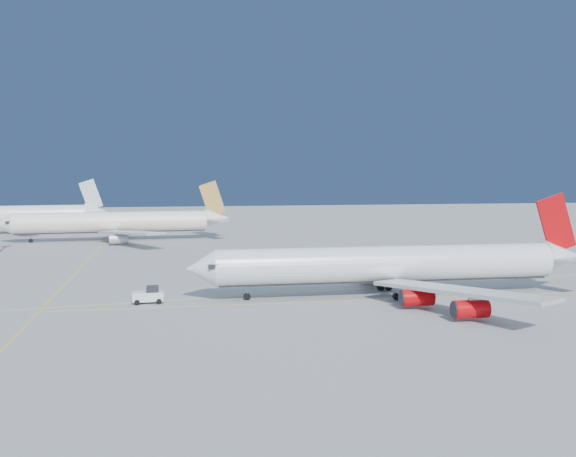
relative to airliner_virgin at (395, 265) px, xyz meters
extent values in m
plane|color=slate|center=(-12.46, 11.04, -4.79)|extent=(500.00, 500.00, 0.00)
cube|color=yellow|center=(-7.46, -2.96, -4.78)|extent=(90.00, 0.18, 0.02)
cube|color=yellow|center=(-12.46, 5.04, -4.78)|extent=(118.86, 16.88, 0.02)
cube|color=yellow|center=(-52.46, 41.04, -4.78)|extent=(0.18, 140.00, 0.02)
cylinder|color=white|center=(-1.40, 0.01, 0.16)|extent=(53.34, 5.97, 5.52)
cone|color=white|center=(-30.14, 0.26, 0.16)|extent=(4.33, 5.56, 5.52)
cone|color=white|center=(28.57, -0.24, 0.73)|extent=(6.71, 5.30, 5.24)
cube|color=black|center=(-28.34, 0.24, 0.73)|extent=(1.57, 5.26, 0.67)
cube|color=#B7B7BC|center=(3.29, -15.48, -1.36)|extent=(16.31, 27.02, 0.52)
cube|color=#B7B7BC|center=(3.56, 15.43, -1.36)|extent=(16.70, 26.89, 0.52)
cube|color=#B6070B|center=(27.15, -0.23, 6.06)|extent=(7.32, 0.49, 10.07)
cylinder|color=gray|center=(-23.25, 0.20, -3.17)|extent=(0.23, 0.23, 2.19)
cylinder|color=black|center=(-23.25, 0.20, -4.27)|extent=(1.05, 0.68, 1.05)
cylinder|color=gray|center=(-0.49, -3.90, -3.17)|extent=(0.30, 0.30, 2.19)
cylinder|color=black|center=(-0.49, -3.90, -4.27)|extent=(1.05, 0.87, 1.05)
cylinder|color=gray|center=(-0.42, 3.91, -3.17)|extent=(0.30, 0.30, 2.19)
cylinder|color=black|center=(-0.42, 3.91, -4.27)|extent=(1.05, 0.87, 1.05)
cylinder|color=#B6070B|center=(-0.52, -10.48, -3.14)|extent=(4.59, 2.42, 2.38)
cylinder|color=#B6070B|center=(3.45, -18.80, -3.14)|extent=(4.59, 2.42, 2.38)
cylinder|color=#B6070B|center=(-0.34, 10.49, -3.14)|extent=(4.59, 2.42, 2.38)
cylinder|color=#B6070B|center=(3.77, 18.74, -3.14)|extent=(4.59, 2.42, 2.38)
cylinder|color=#F0E7CC|center=(-50.80, 89.43, 0.37)|extent=(52.40, 9.10, 5.72)
cone|color=#F0E7CC|center=(-79.01, 87.59, 0.37)|extent=(4.87, 6.00, 5.72)
cone|color=#F0E7CC|center=(-21.29, 91.35, 0.98)|extent=(7.36, 5.88, 5.43)
cube|color=black|center=(-77.11, 87.71, 0.98)|extent=(1.95, 5.52, 0.70)
cube|color=#B7B7BC|center=(-44.94, 74.02, -1.20)|extent=(18.41, 26.94, 0.55)
cube|color=#B7B7BC|center=(-47.00, 105.46, -1.20)|extent=(15.42, 27.94, 0.55)
cube|color=#C38349|center=(-22.79, 91.26, 6.57)|extent=(7.72, 0.95, 10.61)
cylinder|color=gray|center=(-72.13, 88.03, -3.08)|extent=(0.24, 0.24, 2.31)
cylinder|color=black|center=(-72.13, 88.03, -4.24)|extent=(1.15, 0.77, 1.10)
cylinder|color=gray|center=(-49.54, 85.44, -3.08)|extent=(0.32, 0.32, 2.31)
cylinder|color=black|center=(-49.54, 85.44, -4.24)|extent=(1.16, 0.97, 1.10)
cylinder|color=gray|center=(-50.06, 93.54, -3.08)|extent=(0.32, 0.32, 2.31)
cylinder|color=black|center=(-50.06, 93.54, -4.24)|extent=(1.16, 0.97, 1.10)
cylinder|color=#B7B7BC|center=(-47.99, 76.64, -3.08)|extent=(4.97, 2.81, 2.51)
cylinder|color=#B7B7BC|center=(-49.68, 102.47, -3.08)|extent=(4.97, 2.81, 2.51)
cylinder|color=white|center=(-88.58, 128.56, 0.39)|extent=(51.07, 10.49, 5.69)
cone|color=white|center=(-59.78, 131.32, 1.00)|extent=(7.59, 6.05, 5.40)
cube|color=#B7B7BC|center=(-82.48, 113.67, -1.17)|extent=(18.77, 26.11, 0.56)
cube|color=#B7B7BC|center=(-85.42, 144.35, -1.17)|extent=(14.51, 27.50, 0.56)
cube|color=silver|center=(-61.30, 131.17, 6.63)|extent=(7.82, 1.20, 10.74)
cylinder|color=gray|center=(-87.19, 124.62, -3.06)|extent=(0.32, 0.32, 2.33)
cylinder|color=black|center=(-87.19, 124.62, -4.23)|extent=(1.20, 1.02, 1.12)
cylinder|color=gray|center=(-87.96, 132.70, -3.06)|extent=(0.32, 0.32, 2.33)
cylinder|color=black|center=(-87.96, 132.70, -4.23)|extent=(1.20, 1.02, 1.12)
cylinder|color=#B7B7BC|center=(-85.59, 116.12, -3.08)|extent=(5.09, 2.99, 2.54)
cylinder|color=#B7B7BC|center=(-88.00, 141.35, -3.08)|extent=(5.09, 2.99, 2.54)
cube|color=white|center=(-37.85, 0.52, -3.79)|extent=(4.53, 2.41, 1.33)
cube|color=black|center=(-37.18, 0.55, -2.79)|extent=(1.86, 1.96, 1.00)
cylinder|color=black|center=(-39.35, -0.71, -4.40)|extent=(0.79, 0.42, 0.78)
cylinder|color=black|center=(-39.45, 1.62, -4.40)|extent=(0.79, 0.42, 0.78)
cylinder|color=black|center=(-36.24, -0.58, -4.40)|extent=(0.79, 0.42, 0.78)
cylinder|color=black|center=(-36.34, 1.75, -4.40)|extent=(0.79, 0.42, 0.78)
camera|label=1|loc=(-34.06, -94.43, 14.51)|focal=40.00mm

